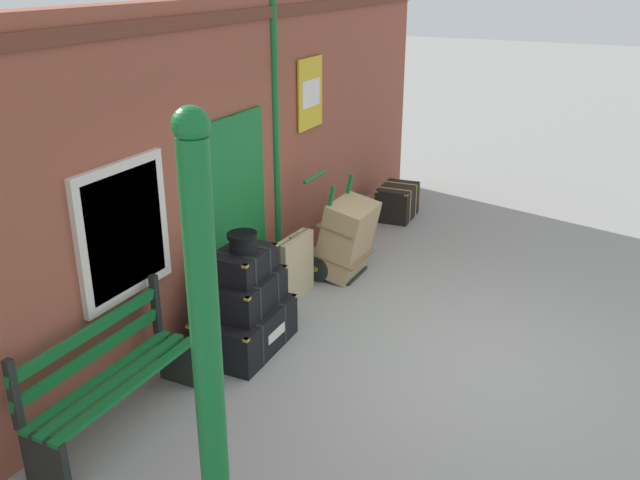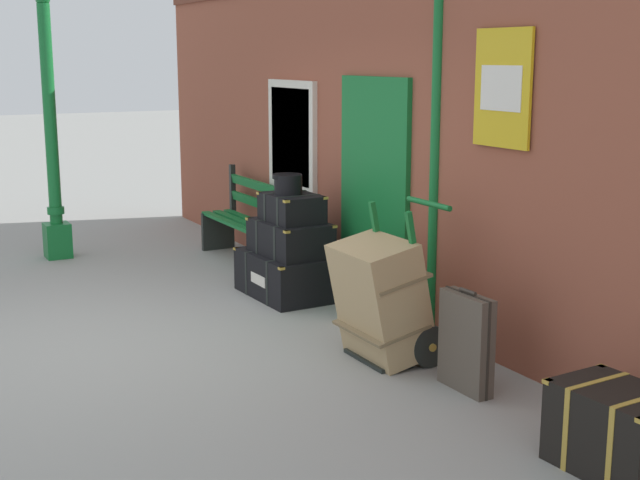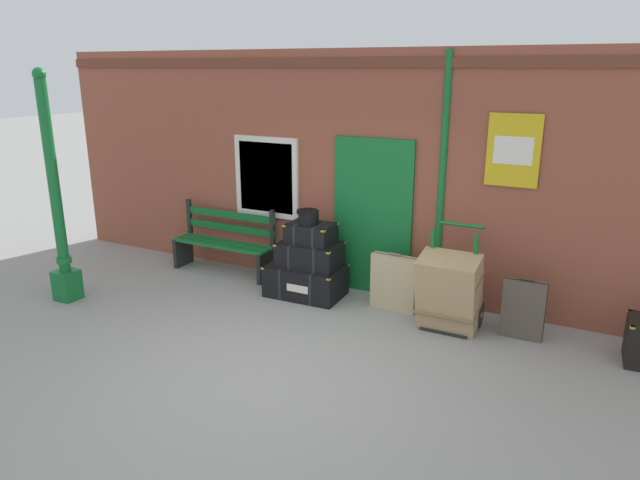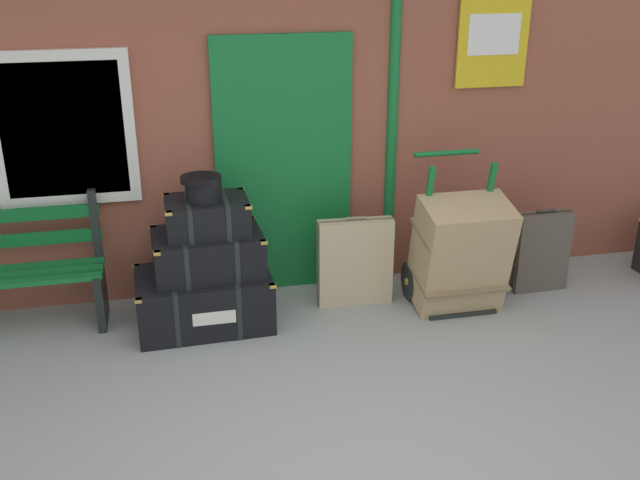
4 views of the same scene
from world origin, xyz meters
name	(u,v)px [view 4 (image 4 of 4)]	position (x,y,z in m)	size (l,w,h in m)	color
ground_plane	(345,473)	(0.00, 0.00, 0.00)	(60.00, 60.00, 0.00)	gray
brick_facade	(267,96)	(-0.01, 2.60, 1.60)	(10.40, 0.35, 3.20)	brown
steamer_trunk_base	(204,299)	(-0.64, 1.89, 0.21)	(1.03, 0.68, 0.43)	black
steamer_trunk_middle	(208,253)	(-0.58, 1.91, 0.58)	(0.84, 0.59, 0.33)	black
steamer_trunk_top	(207,216)	(-0.57, 1.93, 0.87)	(0.62, 0.46, 0.27)	black
round_hatbox	(203,187)	(-0.59, 1.90, 1.11)	(0.29, 0.28, 0.19)	black
porters_trolley	(450,269)	(1.36, 1.89, 0.27)	(0.71, 0.60, 1.20)	black
large_brown_trunk	(460,254)	(1.36, 1.72, 0.48)	(0.70, 0.61, 0.95)	tan
suitcase_olive	(355,262)	(0.58, 2.00, 0.36)	(0.61, 0.17, 0.75)	tan
suitcase_beige	(541,251)	(2.16, 1.90, 0.34)	(0.48, 0.13, 0.73)	#51473D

